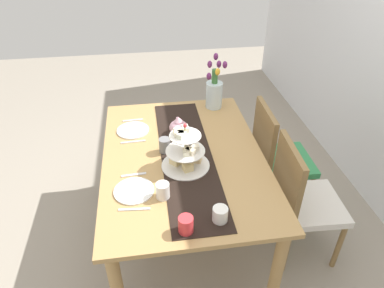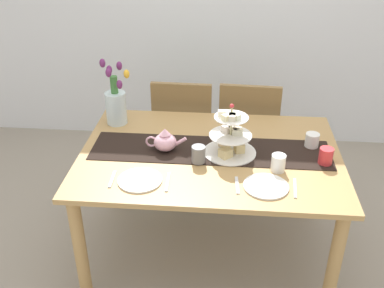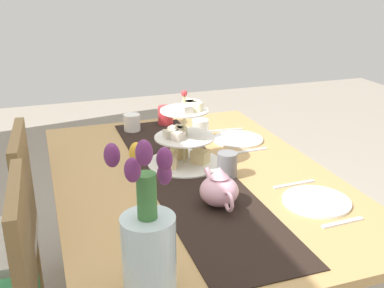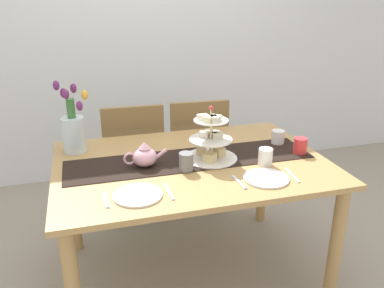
% 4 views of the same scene
% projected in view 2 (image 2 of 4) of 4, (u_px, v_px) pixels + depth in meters
% --- Properties ---
extents(ground_plane, '(8.00, 8.00, 0.00)m').
position_uv_depth(ground_plane, '(208.00, 251.00, 2.94)').
color(ground_plane, gray).
extents(dining_table, '(1.48, 1.03, 0.75)m').
position_uv_depth(dining_table, '(210.00, 167.00, 2.62)').
color(dining_table, tan).
rests_on(dining_table, ground_plane).
extents(chair_left, '(0.43, 0.43, 0.91)m').
position_uv_depth(chair_left, '(184.00, 129.00, 3.35)').
color(chair_left, olive).
rests_on(chair_left, ground_plane).
extents(chair_right, '(0.44, 0.44, 0.91)m').
position_uv_depth(chair_right, '(248.00, 131.00, 3.31)').
color(chair_right, olive).
rests_on(chair_right, ground_plane).
extents(table_runner, '(1.37, 0.33, 0.00)m').
position_uv_depth(table_runner, '(210.00, 150.00, 2.58)').
color(table_runner, black).
rests_on(table_runner, dining_table).
extents(tiered_cake_stand, '(0.30, 0.30, 0.30)m').
position_uv_depth(tiered_cake_stand, '(230.00, 137.00, 2.51)').
color(tiered_cake_stand, beige).
rests_on(tiered_cake_stand, table_runner).
extents(teapot, '(0.24, 0.13, 0.14)m').
position_uv_depth(teapot, '(165.00, 141.00, 2.56)').
color(teapot, '#E5A8BC').
rests_on(teapot, table_runner).
extents(tulip_vase, '(0.18, 0.16, 0.42)m').
position_uv_depth(tulip_vase, '(116.00, 103.00, 2.83)').
color(tulip_vase, silver).
rests_on(tulip_vase, dining_table).
extents(cream_jug, '(0.08, 0.08, 0.08)m').
position_uv_depth(cream_jug, '(312.00, 140.00, 2.60)').
color(cream_jug, white).
rests_on(cream_jug, dining_table).
extents(dinner_plate_left, '(0.23, 0.23, 0.01)m').
position_uv_depth(dinner_plate_left, '(140.00, 180.00, 2.31)').
color(dinner_plate_left, white).
rests_on(dinner_plate_left, dining_table).
extents(fork_left, '(0.02, 0.15, 0.01)m').
position_uv_depth(fork_left, '(112.00, 179.00, 2.32)').
color(fork_left, silver).
rests_on(fork_left, dining_table).
extents(knife_left, '(0.02, 0.17, 0.01)m').
position_uv_depth(knife_left, '(168.00, 182.00, 2.30)').
color(knife_left, silver).
rests_on(knife_left, dining_table).
extents(dinner_plate_right, '(0.23, 0.23, 0.01)m').
position_uv_depth(dinner_plate_right, '(266.00, 186.00, 2.26)').
color(dinner_plate_right, white).
rests_on(dinner_plate_right, dining_table).
extents(fork_right, '(0.02, 0.15, 0.01)m').
position_uv_depth(fork_right, '(237.00, 185.00, 2.28)').
color(fork_right, silver).
rests_on(fork_right, dining_table).
extents(knife_right, '(0.03, 0.17, 0.01)m').
position_uv_depth(knife_right, '(295.00, 188.00, 2.25)').
color(knife_right, silver).
rests_on(knife_right, dining_table).
extents(mug_grey, '(0.08, 0.08, 0.09)m').
position_uv_depth(mug_grey, '(198.00, 154.00, 2.45)').
color(mug_grey, slate).
rests_on(mug_grey, table_runner).
extents(mug_white_text, '(0.08, 0.08, 0.09)m').
position_uv_depth(mug_white_text, '(278.00, 163.00, 2.38)').
color(mug_white_text, white).
rests_on(mug_white_text, dining_table).
extents(mug_orange, '(0.08, 0.08, 0.09)m').
position_uv_depth(mug_orange, '(326.00, 156.00, 2.44)').
color(mug_orange, red).
rests_on(mug_orange, dining_table).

